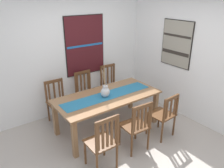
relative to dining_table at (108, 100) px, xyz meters
The scene contains 14 objects.
ground_plane 0.94m from the dining_table, 100.49° to the right, with size 6.40×6.40×0.03m, color #B2A89E.
wall_back 1.40m from the dining_table, 95.82° to the left, with size 6.40×0.12×2.70m, color white.
wall_side 1.99m from the dining_table, 20.82° to the right, with size 0.12×6.40×2.70m, color white.
dining_table is the anchor object (origin of this frame).
table_runner 0.10m from the dining_table, 79.38° to the left, with size 1.86×0.36×0.01m, color #236B93.
centerpiece_vase 0.22m from the dining_table, 159.03° to the right, with size 0.18×0.22×0.66m.
chair_0 0.87m from the dining_table, 90.03° to the left, with size 0.43×0.43×0.95m.
chair_1 1.10m from the dining_table, 50.21° to the right, with size 0.45×0.45×0.89m.
chair_2 1.10m from the dining_table, 51.52° to the left, with size 0.44×0.44×0.98m.
chair_3 0.85m from the dining_table, 88.81° to the right, with size 0.45×0.45×0.94m.
chair_4 1.14m from the dining_table, 128.41° to the right, with size 0.43×0.43×0.97m.
chair_5 1.09m from the dining_table, 129.85° to the left, with size 0.42×0.42×0.91m.
painting_on_back_wall 1.42m from the dining_table, 81.05° to the left, with size 0.96×0.05×1.32m.
painting_on_side_wall 1.92m from the dining_table, ahead, with size 0.05×0.76×0.99m.
Camera 1 is at (-2.08, -2.54, 2.58)m, focal length 35.72 mm.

